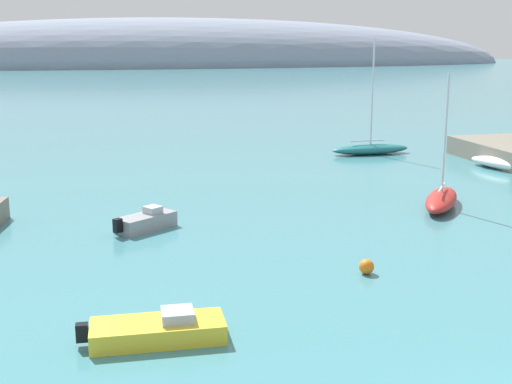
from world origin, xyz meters
name	(u,v)px	position (x,y,z in m)	size (l,w,h in m)	color
distant_ridge	(175,65)	(21.61, 258.02, 0.00)	(285.58, 64.23, 36.99)	gray
sailboat_red_mid_mooring	(441,199)	(9.61, 24.23, 0.60)	(5.34, 6.40, 8.69)	red
sailboat_teal_outer_mooring	(370,148)	(13.43, 44.61, 0.57)	(7.67, 2.16, 10.79)	#1E6B70
motorboat_yellow_foreground	(158,330)	(-10.29, 8.87, 0.41)	(5.39, 2.12, 1.13)	yellow
motorboat_grey_alongside_breakwater	(146,221)	(-9.49, 23.76, 0.48)	(3.81, 3.23, 1.27)	gray
mooring_buoy_orange	(367,267)	(-0.08, 13.67, 0.36)	(0.71, 0.71, 0.71)	orange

